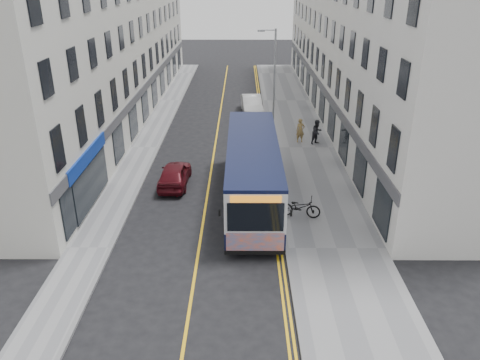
{
  "coord_description": "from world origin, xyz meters",
  "views": [
    {
      "loc": [
        1.96,
        -19.28,
        11.58
      ],
      "look_at": [
        1.86,
        3.0,
        1.6
      ],
      "focal_mm": 35.0,
      "sensor_mm": 36.0,
      "label": 1
    }
  ],
  "objects_px": {
    "city_bus": "(253,170)",
    "car_maroon": "(175,174)",
    "streetlamp": "(273,81)",
    "pedestrian_far": "(317,132)",
    "car_white": "(252,105)",
    "bicycle": "(300,207)",
    "pedestrian_near": "(300,131)"
  },
  "relations": [
    {
      "from": "streetlamp",
      "to": "pedestrian_far",
      "type": "xyz_separation_m",
      "value": [
        3.18,
        -1.21,
        -3.37
      ]
    },
    {
      "from": "pedestrian_near",
      "to": "pedestrian_far",
      "type": "xyz_separation_m",
      "value": [
        1.16,
        -0.39,
        0.02
      ]
    },
    {
      "from": "city_bus",
      "to": "car_maroon",
      "type": "xyz_separation_m",
      "value": [
        -4.53,
        2.08,
        -1.17
      ]
    },
    {
      "from": "pedestrian_near",
      "to": "car_maroon",
      "type": "xyz_separation_m",
      "value": [
        -8.19,
        -7.33,
        -0.3
      ]
    },
    {
      "from": "car_white",
      "to": "city_bus",
      "type": "bearing_deg",
      "value": -95.28
    },
    {
      "from": "bicycle",
      "to": "pedestrian_near",
      "type": "xyz_separation_m",
      "value": [
        1.31,
        11.44,
        0.32
      ]
    },
    {
      "from": "streetlamp",
      "to": "car_maroon",
      "type": "xyz_separation_m",
      "value": [
        -6.17,
        -8.15,
        -3.69
      ]
    },
    {
      "from": "car_white",
      "to": "car_maroon",
      "type": "relative_size",
      "value": 1.16
    },
    {
      "from": "car_white",
      "to": "streetlamp",
      "type": "bearing_deg",
      "value": -83.55
    },
    {
      "from": "city_bus",
      "to": "pedestrian_far",
      "type": "height_order",
      "value": "city_bus"
    },
    {
      "from": "city_bus",
      "to": "pedestrian_far",
      "type": "relative_size",
      "value": 6.59
    },
    {
      "from": "pedestrian_far",
      "to": "car_maroon",
      "type": "bearing_deg",
      "value": -179.38
    },
    {
      "from": "city_bus",
      "to": "car_white",
      "type": "height_order",
      "value": "city_bus"
    },
    {
      "from": "pedestrian_near",
      "to": "car_white",
      "type": "distance_m",
      "value": 8.63
    },
    {
      "from": "bicycle",
      "to": "pedestrian_near",
      "type": "distance_m",
      "value": 11.52
    },
    {
      "from": "bicycle",
      "to": "car_white",
      "type": "relative_size",
      "value": 0.45
    },
    {
      "from": "pedestrian_near",
      "to": "car_maroon",
      "type": "relative_size",
      "value": 0.43
    },
    {
      "from": "city_bus",
      "to": "pedestrian_near",
      "type": "bearing_deg",
      "value": 68.73
    },
    {
      "from": "city_bus",
      "to": "pedestrian_near",
      "type": "xyz_separation_m",
      "value": [
        3.66,
        9.41,
        -0.87
      ]
    },
    {
      "from": "bicycle",
      "to": "streetlamp",
      "type": "bearing_deg",
      "value": 14.11
    },
    {
      "from": "streetlamp",
      "to": "bicycle",
      "type": "bearing_deg",
      "value": -86.66
    },
    {
      "from": "streetlamp",
      "to": "car_white",
      "type": "relative_size",
      "value": 1.7
    },
    {
      "from": "pedestrian_far",
      "to": "car_white",
      "type": "xyz_separation_m",
      "value": [
        -4.54,
        8.33,
        -0.23
      ]
    },
    {
      "from": "streetlamp",
      "to": "city_bus",
      "type": "xyz_separation_m",
      "value": [
        -1.64,
        -10.24,
        -2.52
      ]
    },
    {
      "from": "pedestrian_near",
      "to": "bicycle",
      "type": "bearing_deg",
      "value": -105.37
    },
    {
      "from": "city_bus",
      "to": "car_white",
      "type": "relative_size",
      "value": 2.48
    },
    {
      "from": "bicycle",
      "to": "car_white",
      "type": "bearing_deg",
      "value": 16.88
    },
    {
      "from": "pedestrian_near",
      "to": "pedestrian_far",
      "type": "bearing_deg",
      "value": -27.27
    },
    {
      "from": "pedestrian_near",
      "to": "car_maroon",
      "type": "height_order",
      "value": "pedestrian_near"
    },
    {
      "from": "bicycle",
      "to": "car_maroon",
      "type": "distance_m",
      "value": 8.02
    },
    {
      "from": "car_white",
      "to": "car_maroon",
      "type": "bearing_deg",
      "value": -111.83
    },
    {
      "from": "pedestrian_near",
      "to": "city_bus",
      "type": "bearing_deg",
      "value": -120.11
    }
  ]
}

